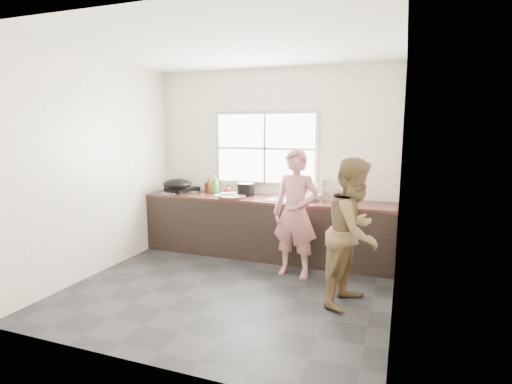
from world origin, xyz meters
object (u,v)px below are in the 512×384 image
(black_pot, at_px, (246,189))
(bottle_green, at_px, (215,184))
(woman, at_px, (296,218))
(pot_lid_left, at_px, (169,193))
(bowl_mince, at_px, (229,194))
(bottle_brown_tall, at_px, (209,186))
(burner, at_px, (182,189))
(person_side, at_px, (354,232))
(bowl_crabs, at_px, (311,198))
(plate_food, at_px, (222,195))
(wok, at_px, (177,184))
(bottle_brown_short, at_px, (228,190))
(bowl_held, at_px, (293,200))
(glass_jar, at_px, (227,190))
(cutting_board, at_px, (232,197))
(dish_rack, at_px, (335,189))
(pot_lid_right, at_px, (193,191))

(black_pot, height_order, bottle_green, bottle_green)
(woman, xyz_separation_m, pot_lid_left, (-2.11, 0.45, 0.12))
(bowl_mince, height_order, bottle_brown_tall, bottle_brown_tall)
(burner, bearing_deg, person_side, -25.22)
(bowl_crabs, distance_m, plate_food, 1.30)
(wok, bearing_deg, bottle_brown_short, 10.57)
(person_side, relative_size, burner, 3.81)
(person_side, relative_size, bowl_held, 7.80)
(wok, bearing_deg, glass_jar, 24.12)
(bottle_brown_short, xyz_separation_m, glass_jar, (-0.09, 0.16, -0.03))
(bowl_held, bearing_deg, bottle_brown_tall, 164.84)
(cutting_board, distance_m, bottle_brown_tall, 0.66)
(burner, bearing_deg, bottle_brown_tall, 0.58)
(burner, bearing_deg, wok, -74.98)
(bowl_mince, bearing_deg, black_pot, 36.80)
(black_pot, xyz_separation_m, bottle_green, (-0.51, 0.01, 0.05))
(bottle_brown_short, xyz_separation_m, burner, (-0.85, 0.11, -0.05))
(bowl_crabs, bearing_deg, bottle_brown_tall, 175.37)
(bowl_held, bearing_deg, person_side, -46.04)
(plate_food, relative_size, pot_lid_left, 1.09)
(bowl_crabs, distance_m, glass_jar, 1.37)
(person_side, bearing_deg, plate_food, 76.88)
(glass_jar, relative_size, wok, 0.21)
(bottle_brown_tall, xyz_separation_m, dish_rack, (1.94, 0.05, 0.04))
(bowl_mince, relative_size, bottle_brown_tall, 1.13)
(glass_jar, distance_m, burner, 0.76)
(cutting_board, distance_m, bowl_held, 0.90)
(plate_food, bearing_deg, woman, -22.82)
(woman, height_order, bottle_brown_tall, woman)
(burner, height_order, wok, wok)
(bowl_held, height_order, burner, bowl_held)
(bowl_crabs, relative_size, bottle_brown_tall, 1.08)
(bowl_crabs, bearing_deg, dish_rack, 30.49)
(wok, height_order, pot_lid_left, wok)
(cutting_board, bearing_deg, pot_lid_left, 178.26)
(woman, relative_size, bowl_crabs, 6.86)
(wok, relative_size, dish_rack, 1.13)
(woman, height_order, burner, woman)
(burner, relative_size, wok, 0.94)
(bowl_held, bearing_deg, bowl_mince, 171.12)
(cutting_board, distance_m, bottle_green, 0.51)
(black_pot, xyz_separation_m, wok, (-1.06, -0.18, 0.05))
(bowl_crabs, bearing_deg, glass_jar, 172.49)
(bowl_mince, xyz_separation_m, glass_jar, (-0.17, 0.28, 0.02))
(person_side, bearing_deg, woman, 68.99)
(wok, bearing_deg, pot_lid_right, 67.42)
(burner, bearing_deg, woman, -20.40)
(bowl_crabs, height_order, dish_rack, dish_rack)
(glass_jar, xyz_separation_m, wok, (-0.69, -0.31, 0.10))
(bowl_held, xyz_separation_m, pot_lid_left, (-1.97, 0.07, -0.03))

